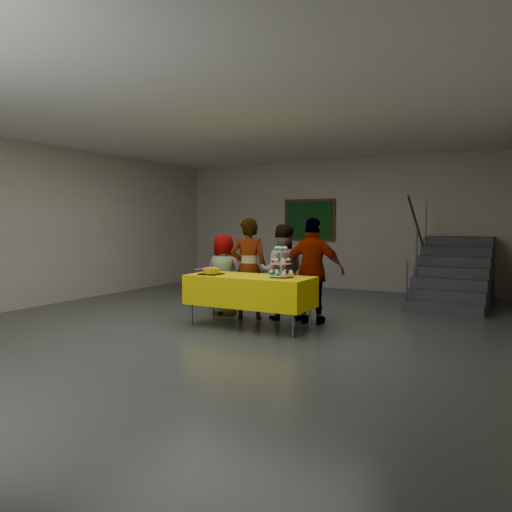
# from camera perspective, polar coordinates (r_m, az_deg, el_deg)

# --- Properties ---
(room_shell) EXTENTS (10.00, 10.04, 3.02)m
(room_shell) POSITION_cam_1_polar(r_m,az_deg,el_deg) (7.34, -3.92, 8.35)
(room_shell) COLOR #4C514C
(room_shell) RESTS_ON ground
(bake_table) EXTENTS (1.88, 0.78, 0.77)m
(bake_table) POSITION_cam_1_polar(r_m,az_deg,el_deg) (7.37, -0.75, -3.93)
(bake_table) COLOR #595960
(bake_table) RESTS_ON ground
(cupcake_stand) EXTENTS (0.38, 0.38, 0.44)m
(cupcake_stand) POSITION_cam_1_polar(r_m,az_deg,el_deg) (7.13, 2.90, -1.01)
(cupcake_stand) COLOR silver
(cupcake_stand) RESTS_ON bake_table
(bear_cake) EXTENTS (0.32, 0.36, 0.12)m
(bear_cake) POSITION_cam_1_polar(r_m,az_deg,el_deg) (7.54, -5.16, -1.68)
(bear_cake) COLOR black
(bear_cake) RESTS_ON bake_table
(schoolchild_a) EXTENTS (0.71, 0.50, 1.35)m
(schoolchild_a) POSITION_cam_1_polar(r_m,az_deg,el_deg) (8.42, -3.71, -2.12)
(schoolchild_a) COLOR slate
(schoolchild_a) RESTS_ON ground
(schoolchild_b) EXTENTS (0.70, 0.60, 1.63)m
(schoolchild_b) POSITION_cam_1_polar(r_m,az_deg,el_deg) (8.00, -0.86, -1.44)
(schoolchild_b) COLOR slate
(schoolchild_b) RESTS_ON ground
(schoolchild_c) EXTENTS (0.91, 0.82, 1.52)m
(schoolchild_c) POSITION_cam_1_polar(r_m,az_deg,el_deg) (7.98, 2.97, -1.84)
(schoolchild_c) COLOR slate
(schoolchild_c) RESTS_ON ground
(schoolchild_d) EXTENTS (1.00, 0.52, 1.63)m
(schoolchild_d) POSITION_cam_1_polar(r_m,az_deg,el_deg) (7.65, 6.56, -1.72)
(schoolchild_d) COLOR slate
(schoolchild_d) RESTS_ON ground
(staircase) EXTENTS (1.30, 2.40, 2.04)m
(staircase) POSITION_cam_1_polar(r_m,az_deg,el_deg) (10.40, 21.72, -2.27)
(staircase) COLOR #424447
(staircase) RESTS_ON ground
(noticeboard) EXTENTS (1.30, 0.05, 1.00)m
(noticeboard) POSITION_cam_1_polar(r_m,az_deg,el_deg) (12.04, 6.13, 4.11)
(noticeboard) COLOR #472B16
(noticeboard) RESTS_ON ground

